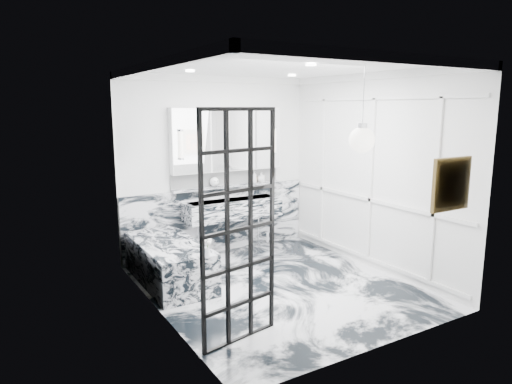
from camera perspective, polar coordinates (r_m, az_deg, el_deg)
floor at (r=6.14m, az=2.83°, el=-11.67°), size 3.60×3.60×0.00m
ceiling at (r=5.71m, az=3.09°, el=15.34°), size 3.60×3.60×0.00m
wall_back at (r=7.31m, az=-4.88°, el=3.26°), size 3.60×0.00×3.60m
wall_front at (r=4.41m, az=16.02°, el=-1.93°), size 3.60×0.00×3.60m
wall_left at (r=5.07m, az=-12.29°, el=-0.17°), size 0.00×3.60×3.60m
wall_right at (r=6.77m, az=14.32°, el=2.39°), size 0.00×3.60×3.60m
marble_clad_back at (r=7.45m, az=-4.69°, el=-3.45°), size 3.18×0.05×1.05m
marble_clad_left at (r=5.08m, az=-12.11°, el=-0.82°), size 0.02×3.56×2.68m
panel_molding at (r=6.77m, az=14.16°, el=1.54°), size 0.03×3.40×2.30m
soap_bottle_a at (r=7.56m, az=-0.18°, el=1.90°), size 0.08×0.09×0.19m
soap_bottle_b at (r=7.63m, az=0.68°, el=1.90°), size 0.09×0.09×0.17m
soap_bottle_c at (r=7.63m, az=0.61°, el=1.84°), size 0.12×0.12×0.16m
face_pot at (r=7.23m, az=-5.24°, el=1.28°), size 0.15×0.15×0.15m
amber_bottle at (r=7.58m, az=-0.05°, el=1.57°), size 0.04×0.04×0.10m
flower_vase at (r=5.54m, az=-6.26°, el=-7.51°), size 0.08×0.08×0.12m
crittall_door at (r=4.44m, az=-2.11°, el=-4.70°), size 0.87×0.21×2.31m
artwork at (r=5.14m, az=23.23°, el=0.91°), size 0.46×0.04×0.46m
pendant_light at (r=4.77m, az=13.09°, el=6.35°), size 0.26×0.26×0.26m
trough_sink at (r=7.28m, az=-2.89°, el=-2.10°), size 1.60×0.45×0.30m
ledge at (r=7.36m, az=-3.51°, el=0.72°), size 1.90×0.14×0.04m
subway_tile at (r=7.39m, az=-3.75°, el=1.82°), size 1.90×0.03×0.23m
mirror_cabinet at (r=7.27m, az=-3.60°, el=6.56°), size 1.90×0.16×1.00m
sconce_left at (r=6.85m, az=-9.37°, el=5.87°), size 0.07×0.07×0.40m
sconce_right at (r=7.60m, az=2.28°, el=6.44°), size 0.07×0.07×0.40m
bathtub at (r=6.31m, az=-10.81°, el=-8.58°), size 0.75×1.65×0.55m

